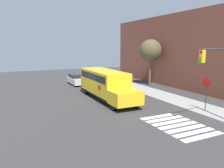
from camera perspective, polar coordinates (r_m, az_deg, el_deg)
The scene contains 9 objects.
ground_plane at distance 22.54m, azimuth -3.68°, elevation -3.76°, with size 60.00×60.00×0.00m, color #3A3838.
sidewalk_strip at distance 25.60m, azimuth 9.94°, elevation -2.07°, with size 44.00×3.00×0.15m.
building_backdrop at distance 29.35m, azimuth 20.71°, elevation 8.04°, with size 32.00×4.00×9.38m.
crosswalk_stripes at distance 15.72m, azimuth 16.90°, elevation -10.24°, with size 4.70×3.20×0.01m.
school_bus at distance 22.05m, azimuth -1.82°, elevation 0.29°, with size 9.33×2.57×2.86m.
parked_car at distance 30.83m, azimuth -9.17°, elevation 1.21°, with size 4.18×1.81×1.47m.
stop_sign at distance 18.83m, azimuth 23.41°, elevation -1.24°, with size 0.75×0.10×2.89m.
traffic_light at distance 16.23m, azimuth 26.56°, elevation 2.64°, with size 0.28×3.03×5.38m.
tree_near_sidewalk at distance 30.07m, azimuth 10.01°, elevation 8.55°, with size 2.99×2.99×6.23m.
Camera 1 is at (20.33, -8.16, 5.29)m, focal length 35.00 mm.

